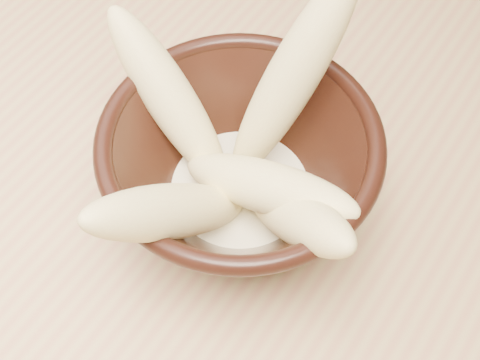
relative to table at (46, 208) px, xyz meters
name	(u,v)px	position (x,y,z in m)	size (l,w,h in m)	color
table	(46,208)	(0.00, 0.00, 0.00)	(1.20, 0.80, 0.75)	tan
bowl	(240,173)	(0.17, 0.05, 0.14)	(0.18, 0.18, 0.10)	black
milk_puddle	(240,192)	(0.17, 0.05, 0.11)	(0.10, 0.10, 0.01)	beige
banana_upright	(291,79)	(0.18, 0.10, 0.19)	(0.03, 0.03, 0.17)	#EAD08A
banana_left	(169,97)	(0.11, 0.06, 0.16)	(0.03, 0.03, 0.14)	#EAD08A
banana_right	(298,217)	(0.22, 0.03, 0.16)	(0.03, 0.03, 0.12)	#EAD08A
banana_across	(267,187)	(0.20, 0.04, 0.16)	(0.03, 0.03, 0.13)	#EAD08A
banana_front	(172,212)	(0.16, -0.01, 0.17)	(0.03, 0.03, 0.15)	#EAD08A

